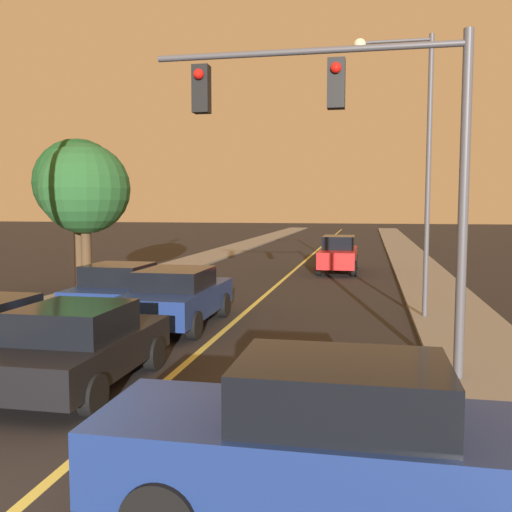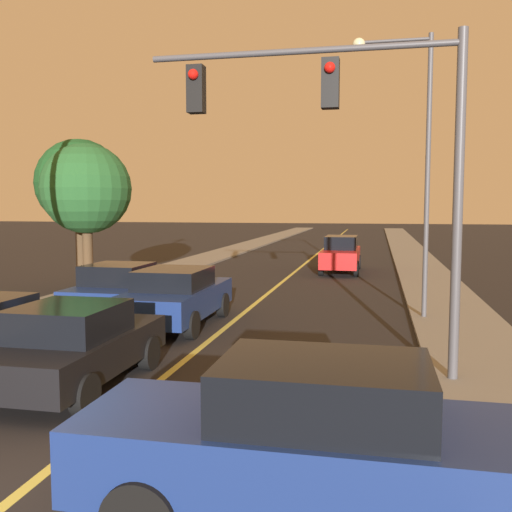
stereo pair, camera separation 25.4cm
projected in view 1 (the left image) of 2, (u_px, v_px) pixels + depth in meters
The scene contains 13 objects.
ground_plane at pixel (15, 512), 6.11m from camera, with size 200.00×200.00×0.00m, color black.
road_surface at pixel (317, 251), 41.28m from camera, with size 9.87×80.00×0.01m.
sidewalk_left at pixel (234, 249), 42.47m from camera, with size 2.50×80.00×0.12m.
sidewalk_right at pixel (405, 251), 40.08m from camera, with size 2.50×80.00×0.12m.
car_near_lane_front at pixel (79, 345), 10.19m from camera, with size 2.02×4.14×1.53m.
car_near_lane_second at pixel (178, 296), 15.44m from camera, with size 2.04×4.65×1.59m.
car_outer_lane_second at pixel (121, 289), 16.97m from camera, with size 2.06×4.09×1.55m.
car_far_oncoming at pixel (338, 254), 28.05m from camera, with size 1.85×5.06×1.78m.
car_crossing_right at pixel (327, 442), 5.76m from camera, with size 4.65×1.86×1.74m.
traffic_signal_mast at pixel (358, 131), 10.47m from camera, with size 5.82×0.42×6.25m.
streetlamp_right at pixel (411, 139), 15.99m from camera, with size 2.20×0.36×7.87m.
tree_left_near at pixel (78, 184), 21.50m from camera, with size 3.31×3.31×5.66m.
tree_left_far at pixel (85, 189), 20.68m from camera, with size 3.28×3.28×5.41m.
Camera 1 is at (3.68, -5.22, 3.28)m, focal length 40.00 mm.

